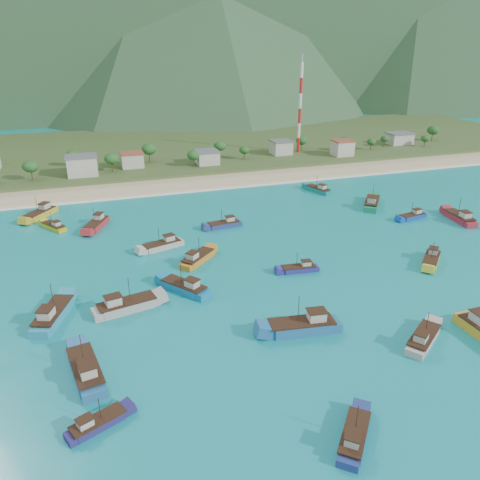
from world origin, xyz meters
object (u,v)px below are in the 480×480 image
object	(u,v)px
boat_21	(86,371)
boat_27	(459,218)
boat_4	(318,190)
boat_8	(163,246)
boat_18	(53,315)
boat_19	(303,327)
boat_25	(354,438)
boat_5	(185,288)
radio_tower	(300,108)
boat_1	(97,424)
boat_22	(126,306)
boat_6	(40,214)
boat_10	(197,259)
boat_24	(431,260)
boat_16	(412,217)
boat_23	(97,225)
boat_0	(299,269)
boat_9	(372,203)
boat_28	(54,227)
boat_2	(423,339)
boat_20	(224,225)

from	to	relation	value
boat_21	boat_27	world-z (taller)	boat_21
boat_4	boat_8	xyz separation A→B (m)	(-57.29, -29.92, 0.02)
boat_18	boat_19	size ratio (longest dim) A/B	0.96
boat_25	boat_19	bearing A→B (deg)	120.50
boat_5	boat_19	distance (m)	26.09
radio_tower	boat_1	xyz separation A→B (m)	(-92.11, -136.70, -19.73)
boat_22	boat_21	bearing A→B (deg)	-35.49
boat_6	boat_5	bearing A→B (deg)	153.83
boat_10	boat_22	bearing A→B (deg)	-90.78
boat_18	boat_24	bearing A→B (deg)	19.32
boat_16	boat_23	distance (m)	87.96
boat_24	boat_25	bearing A→B (deg)	88.30
boat_1	boat_10	size ratio (longest dim) A/B	0.85
boat_27	radio_tower	bearing A→B (deg)	103.13
boat_18	boat_21	size ratio (longest dim) A/B	1.00
boat_10	boat_8	bearing A→B (deg)	168.18
boat_0	boat_22	xyz separation A→B (m)	(-37.55, -4.59, 0.39)
boat_9	boat_28	size ratio (longest dim) A/B	1.42
boat_5	boat_2	bearing A→B (deg)	-77.15
boat_16	boat_22	bearing A→B (deg)	96.39
boat_20	boat_28	bearing A→B (deg)	67.62
boat_2	boat_23	bearing A→B (deg)	178.91
boat_1	boat_10	distance (m)	50.50
boat_5	boat_19	xyz separation A→B (m)	(16.35, -20.32, 0.19)
boat_16	boat_20	world-z (taller)	boat_20
boat_6	boat_20	bearing A→B (deg)	-171.29
boat_16	boat_22	size ratio (longest dim) A/B	0.74
boat_0	boat_20	distance (m)	31.76
boat_1	boat_16	distance (m)	103.21
boat_0	boat_5	distance (m)	25.64
boat_16	boat_25	distance (m)	87.61
boat_16	boat_8	bearing A→B (deg)	78.31
boat_10	boat_4	bearing A→B (deg)	84.64
boat_19	boat_20	xyz separation A→B (m)	(1.33, 52.01, -0.35)
boat_8	boat_23	bearing A→B (deg)	19.27
boat_9	boat_27	size ratio (longest dim) A/B	1.01
boat_25	boat_5	bearing A→B (deg)	145.99
boat_9	boat_19	xyz separation A→B (m)	(-48.90, -54.19, 0.01)
boat_10	boat_16	distance (m)	65.13
boat_16	boat_25	world-z (taller)	boat_25
boat_2	radio_tower	bearing A→B (deg)	128.25
radio_tower	boat_28	distance (m)	118.06
boat_22	boat_28	distance (m)	50.49
boat_1	boat_4	distance (m)	113.03
boat_2	boat_4	distance (m)	85.48
boat_23	boat_24	xyz separation A→B (m)	(70.97, -46.87, -0.12)
boat_20	boat_21	distance (m)	64.34
boat_4	boat_25	xyz separation A→B (m)	(-44.81, -97.00, -0.08)
radio_tower	boat_0	xyz separation A→B (m)	(-48.03, -103.97, -19.70)
boat_1	boat_2	size ratio (longest dim) A/B	0.82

